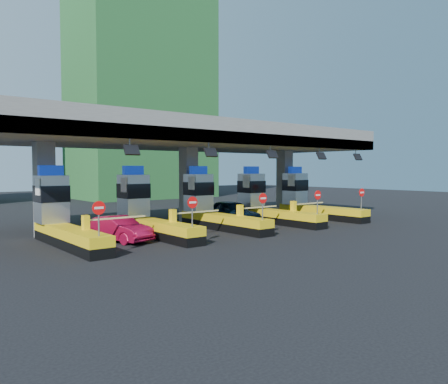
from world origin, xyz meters
TOP-DOWN VIEW (x-y plane):
  - ground at (0.00, 0.00)m, footprint 120.00×120.00m
  - toll_canopy at (0.00, 2.87)m, footprint 28.00×12.09m
  - toll_lane_far_left at (-10.00, 0.28)m, footprint 4.43×8.00m
  - toll_lane_left at (-5.00, 0.28)m, footprint 4.43×8.00m
  - toll_lane_center at (0.00, 0.28)m, footprint 4.43×8.00m
  - toll_lane_right at (5.00, 0.28)m, footprint 4.43×8.00m
  - toll_lane_far_right at (10.00, 0.28)m, footprint 4.43×8.00m
  - bg_building_scaffold at (12.00, 32.00)m, footprint 18.00×12.00m
  - van at (2.58, 1.21)m, footprint 2.16×5.00m
  - red_car at (-7.30, -0.85)m, footprint 2.56×4.46m

SIDE VIEW (x-z plane):
  - ground at x=0.00m, z-range 0.00..0.00m
  - red_car at x=-7.30m, z-range 0.00..1.39m
  - van at x=2.58m, z-range 0.00..1.68m
  - toll_lane_far_left at x=-10.00m, z-range -0.68..3.47m
  - toll_lane_left at x=-5.00m, z-range -0.68..3.47m
  - toll_lane_center at x=0.00m, z-range -0.68..3.47m
  - toll_lane_right at x=5.00m, z-range -0.68..3.47m
  - toll_lane_far_right at x=10.00m, z-range -0.68..3.47m
  - toll_canopy at x=0.00m, z-range 2.63..9.63m
  - bg_building_scaffold at x=12.00m, z-range 0.00..28.00m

